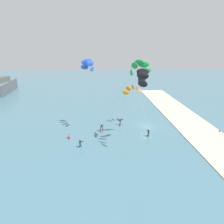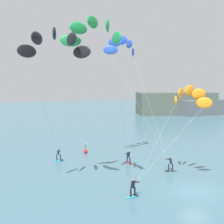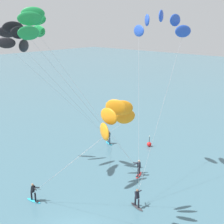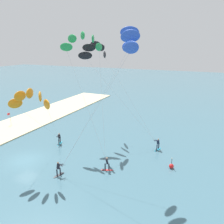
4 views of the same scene
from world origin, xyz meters
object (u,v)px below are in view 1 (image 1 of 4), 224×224
at_px(kitesurfer_mid_water, 140,79).
at_px(kitesurfer_far_out, 90,67).
at_px(kitesurfer_nearshore, 134,91).
at_px(beach_flag, 220,133).
at_px(marker_buoy, 69,137).
at_px(kitesurfer_downwind, 137,70).

xyz_separation_m(kitesurfer_mid_water, kitesurfer_far_out, (10.14, 8.52, 1.01)).
bearing_deg(kitesurfer_far_out, kitesurfer_nearshore, -73.89).
relative_size(kitesurfer_far_out, beach_flag, 7.19).
distance_m(kitesurfer_mid_water, marker_buoy, 19.26).
relative_size(kitesurfer_nearshore, kitesurfer_downwind, 0.61).
height_order(kitesurfer_nearshore, kitesurfer_downwind, kitesurfer_downwind).
distance_m(kitesurfer_mid_water, kitesurfer_downwind, 3.76).
bearing_deg(kitesurfer_far_out, kitesurfer_downwind, -127.00).
relative_size(kitesurfer_mid_water, marker_buoy, 10.72).
relative_size(kitesurfer_far_out, marker_buoy, 11.46).
bearing_deg(kitesurfer_nearshore, kitesurfer_far_out, 106.11).
height_order(kitesurfer_mid_water, marker_buoy, kitesurfer_mid_water).
xyz_separation_m(kitesurfer_mid_water, kitesurfer_downwind, (3.58, -0.20, 1.14)).
distance_m(kitesurfer_far_out, kitesurfer_downwind, 10.91).
bearing_deg(kitesurfer_mid_water, kitesurfer_nearshore, -5.34).
distance_m(marker_buoy, beach_flag, 30.19).
bearing_deg(beach_flag, kitesurfer_far_out, 74.15).
xyz_separation_m(kitesurfer_nearshore, beach_flag, (-10.03, -15.71, -6.57)).
relative_size(kitesurfer_nearshore, marker_buoy, 7.09).
height_order(kitesurfer_nearshore, beach_flag, kitesurfer_nearshore).
distance_m(kitesurfer_far_out, beach_flag, 29.17).
xyz_separation_m(kitesurfer_far_out, beach_flag, (-7.22, -25.43, -12.31)).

